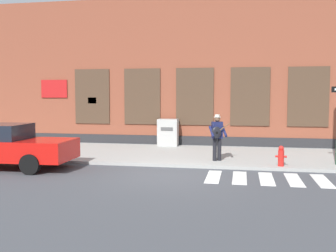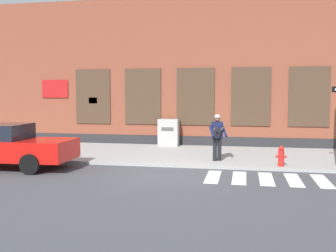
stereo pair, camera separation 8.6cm
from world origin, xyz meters
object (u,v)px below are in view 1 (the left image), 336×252
red_car (5,146)px  fire_hydrant (281,156)px  busker (217,135)px  utility_box (168,132)px

red_car → fire_hydrant: red_car is taller
red_car → busker: bearing=17.4°
busker → utility_box: busker is taller
utility_box → fire_hydrant: size_ratio=1.82×
busker → fire_hydrant: busker is taller
red_car → utility_box: red_car is taller
utility_box → busker: bearing=-56.3°
red_car → utility_box: 7.58m
busker → utility_box: bearing=123.7°
red_car → busker: (7.12, 2.23, 0.31)m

